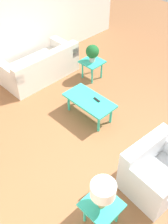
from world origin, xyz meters
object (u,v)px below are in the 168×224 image
Objects in this scene: sofa at (41,67)px; armchair at (155,171)px; coffee_table at (89,102)px; potted_plant at (92,52)px; side_table_plant at (92,64)px; side_table_lamp at (102,207)px; table_lamp at (103,191)px.

armchair reaches higher than sofa.
coffee_table is 2.54× the size of potted_plant.
side_table_plant is at bearing 134.60° from sofa.
armchair reaches higher than side_table_lamp.
potted_plant is (-0.00, 0.00, 0.31)m from side_table_plant.
armchair is 2.16× the size of side_table_lamp.
sofa is at bearing -4.90° from coffee_table.
potted_plant is at bearing 67.23° from armchair.
potted_plant is (2.60, -2.48, 0.31)m from side_table_lamp.
potted_plant reaches higher than armchair.
table_lamp is at bearing 139.00° from coffee_table.
table_lamp is at bearing 175.98° from armchair.
armchair is at bearing 167.61° from coffee_table.
table_lamp reaches higher than potted_plant.
side_table_lamp is at bearing 175.98° from armchair.
side_table_plant is 0.31m from potted_plant.
potted_plant reaches higher than sofa.
coffee_table is 2.23× the size of table_lamp.
armchair is at bearing 80.91° from sofa.
side_table_lamp is at bearing -90.00° from table_lamp.
side_table_plant is 1.18× the size of potted_plant.
armchair is at bearing -98.57° from side_table_lamp.
sofa is 1.23m from side_table_plant.
side_table_plant and side_table_lamp have the same top height.
sofa is 3.67m from armchair.
sofa is at bearing 44.96° from side_table_plant.
side_table_plant is at bearing -43.67° from side_table_lamp.
armchair is 2.25× the size of table_lamp.
potted_plant is 0.88× the size of table_lamp.
side_table_plant is 3.59m from side_table_lamp.
armchair is 1.07m from side_table_lamp.
side_table_lamp is at bearing 136.33° from potted_plant.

